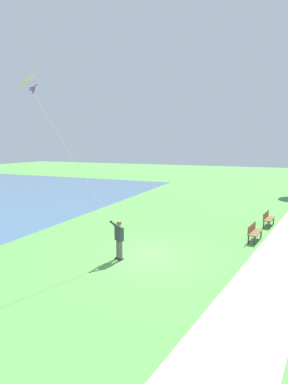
{
  "coord_description": "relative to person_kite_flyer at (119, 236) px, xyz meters",
  "views": [
    {
      "loc": [
        4.74,
        -11.94,
        4.99
      ],
      "look_at": [
        -0.58,
        0.6,
        2.83
      ],
      "focal_mm": 27.97,
      "sensor_mm": 36.0,
      "label": 1
    }
  ],
  "objects": [
    {
      "name": "ground_plane",
      "position": [
        1.17,
        0.83,
        -1.05
      ],
      "size": [
        120.0,
        120.0,
        0.0
      ],
      "primitive_type": "plane",
      "color": "#569947"
    },
    {
      "name": "walkway_path",
      "position": [
        6.58,
        2.83,
        -1.04
      ],
      "size": [
        8.17,
        31.9,
        0.02
      ],
      "primitive_type": "cube",
      "rotation": [
        0.0,
        0.0,
        -0.18
      ],
      "color": "#ADA393",
      "rests_on": "ground"
    },
    {
      "name": "person_kite_flyer",
      "position": [
        0.0,
        0.0,
        0.0
      ],
      "size": [
        0.51,
        0.63,
        1.83
      ],
      "color": "#232328",
      "rests_on": "ground"
    },
    {
      "name": "flying_kite",
      "position": [
        -1.41,
        -2.83,
        5.95
      ],
      "size": [
        1.92,
        3.1,
        5.6
      ],
      "color": "yellow"
    },
    {
      "name": "park_bench_near_walkway",
      "position": [
        5.3,
        5.1,
        -0.54
      ],
      "size": [
        0.7,
        1.55,
        0.88
      ],
      "color": "brown",
      "rests_on": "ground"
    },
    {
      "name": "park_bench_far_walkway",
      "position": [
        5.94,
        8.54,
        -0.54
      ],
      "size": [
        0.7,
        1.55,
        0.88
      ],
      "color": "brown",
      "rests_on": "ground"
    }
  ]
}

